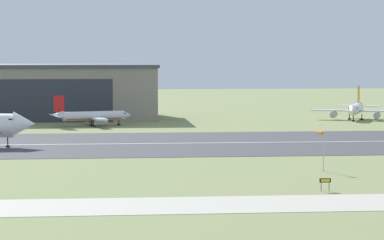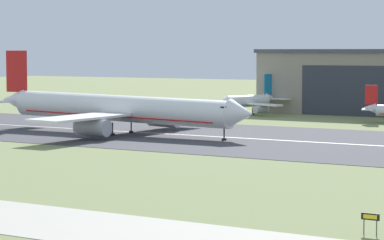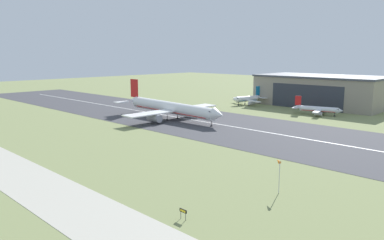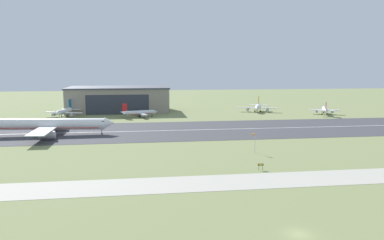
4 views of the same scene
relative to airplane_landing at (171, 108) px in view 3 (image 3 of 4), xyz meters
name	(u,v)px [view 3 (image 3 of 4)]	position (x,y,z in m)	size (l,w,h in m)	color
ground_plane	(211,188)	(64.95, -48.86, -4.60)	(685.79, 685.79, 0.00)	#7A8451
runway_strip	(329,143)	(64.95, 4.84, -4.57)	(445.79, 51.52, 0.06)	#3D3D42
runway_centreline	(329,143)	(64.95, 4.84, -4.54)	(401.21, 0.70, 0.01)	silver
taxiway_road	(111,226)	(64.95, -72.53, -4.58)	(334.34, 12.70, 0.05)	#B2AD9E
hangar_building	(321,91)	(25.26, 82.28, 3.24)	(62.98, 33.86, 15.65)	gray
airplane_landing	(171,108)	(0.00, 0.00, 0.00)	(56.25, 45.92, 15.28)	white
airplane_parked_centre	(318,109)	(38.40, 51.80, -2.03)	(21.59, 17.60, 8.02)	silver
airplane_parked_east	(247,99)	(-4.11, 58.31, -1.51)	(21.89, 19.60, 9.55)	white
windsock_pole	(278,164)	(75.49, -41.38, 1.05)	(1.83, 1.76, 6.40)	#B7B7BC
runway_sign	(183,212)	(71.30, -62.94, -3.26)	(1.57, 0.13, 1.78)	#4C4C51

